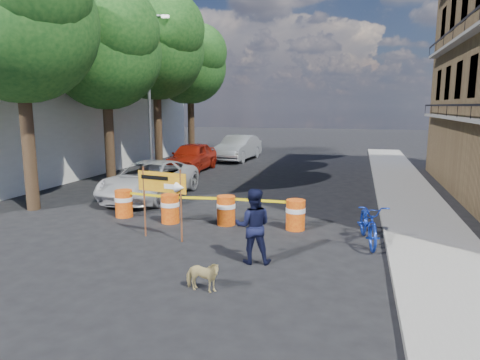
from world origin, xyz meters
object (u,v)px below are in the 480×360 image
Objects in this scene: detour_sign at (168,188)px; pedestrian at (253,226)px; dog at (202,276)px; sedan_red at (192,157)px; sedan_silver at (238,148)px; bicycle at (370,204)px; barrel_far_left at (124,203)px; suv_white at (150,180)px; barrel_mid_left at (170,208)px; barrel_mid_right at (226,210)px; barrel_far_right at (296,214)px.

detour_sign reaches higher than pedestrian.
sedan_red reaches higher than dog.
detour_sign is 0.39× the size of sedan_silver.
detour_sign is 0.91× the size of bicycle.
bicycle is 0.43× the size of sedan_silver.
barrel_far_left is 15.43m from sedan_silver.
suv_white is (-8.29, 3.67, -0.36)m from bicycle.
dog is (4.52, -4.76, -0.15)m from barrel_far_left.
barrel_mid_left is 10.87m from sedan_red.
bicycle is at bearing -151.55° from pedestrian.
suv_white reaches higher than barrel_mid_right.
barrel_mid_left is 5.27m from dog.
bicycle reaches higher than dog.
barrel_far_right is 1.18× the size of dog.
detour_sign reaches higher than barrel_mid_right.
barrel_mid_right is at bearing -64.22° from sedan_red.
barrel_mid_right is 3.34m from pedestrian.
sedan_silver is (-2.18, 15.68, 0.36)m from barrel_mid_left.
suv_white is 1.03× the size of sedan_silver.
pedestrian is 14.62m from sedan_red.
suv_white is (-4.09, 2.93, 0.26)m from barrel_mid_right.
sedan_silver is at bearing 107.77° from bicycle.
pedestrian reaches higher than barrel_far_left.
barrel_far_left is at bearing -179.77° from barrel_far_right.
detour_sign is (-3.18, -1.91, 0.98)m from barrel_far_right.
barrel_mid_right is 1.18× the size of dog.
barrel_mid_right is 5.04m from suv_white.
barrel_mid_left is at bearing -8.29° from barrel_far_left.
barrel_mid_right is 15.93m from sedan_silver.
barrel_far_right is 0.45× the size of detour_sign.
sedan_red is (-6.74, 12.98, -0.09)m from pedestrian.
bicycle is (5.23, 1.14, -0.37)m from detour_sign.
barrel_far_left is 3.28m from detour_sign.
barrel_far_right reaches higher than dog.
pedestrian reaches higher than sedan_red.
barrel_far_left is 1.00× the size of barrel_mid_left.
dog is (2.74, -4.50, -0.15)m from barrel_mid_left.
pedestrian is (3.32, -2.66, 0.41)m from barrel_mid_left.
suv_white is at bearing -86.36° from sedan_silver.
suv_white is at bearing 132.21° from detour_sign.
detour_sign reaches higher than dog.
sedan_silver is at bearing 91.49° from barrel_far_left.
barrel_far_left is 5.67m from barrel_far_right.
sedan_silver reaches higher than barrel_far_left.
bicycle is (4.20, -0.74, 0.61)m from barrel_mid_right.
sedan_red reaches higher than barrel_mid_left.
barrel_mid_left is 1.18× the size of dog.
sedan_silver is at bearing 16.89° from dog.
barrel_mid_left is 0.18× the size of sedan_silver.
detour_sign is at bearing -148.94° from barrel_far_right.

